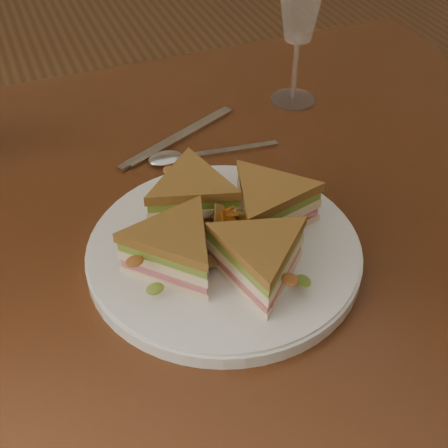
{
  "coord_description": "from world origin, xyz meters",
  "views": [
    {
      "loc": [
        -0.15,
        -0.57,
        1.24
      ],
      "look_at": [
        0.04,
        -0.1,
        0.8
      ],
      "focal_mm": 50.0,
      "sensor_mm": 36.0,
      "label": 1
    }
  ],
  "objects_px": {
    "spoon": "(182,157)",
    "wine_glass": "(300,7)",
    "table": "(165,270)",
    "plate": "(224,252)",
    "knife": "(174,140)",
    "sandwich_wedges": "(224,227)"
  },
  "relations": [
    {
      "from": "plate",
      "to": "wine_glass",
      "type": "height_order",
      "value": "wine_glass"
    },
    {
      "from": "table",
      "to": "spoon",
      "type": "xyz_separation_m",
      "value": [
        0.06,
        0.1,
        0.1
      ]
    },
    {
      "from": "plate",
      "to": "sandwich_wedges",
      "type": "bearing_deg",
      "value": -45.0
    },
    {
      "from": "sandwich_wedges",
      "to": "spoon",
      "type": "distance_m",
      "value": 0.21
    },
    {
      "from": "plate",
      "to": "knife",
      "type": "xyz_separation_m",
      "value": [
        0.02,
        0.25,
        -0.01
      ]
    },
    {
      "from": "knife",
      "to": "spoon",
      "type": "bearing_deg",
      "value": -120.34
    },
    {
      "from": "table",
      "to": "sandwich_wedges",
      "type": "distance_m",
      "value": 0.18
    },
    {
      "from": "plate",
      "to": "knife",
      "type": "relative_size",
      "value": 1.54
    },
    {
      "from": "plate",
      "to": "spoon",
      "type": "xyz_separation_m",
      "value": [
        0.02,
        0.2,
        -0.0
      ]
    },
    {
      "from": "sandwich_wedges",
      "to": "spoon",
      "type": "height_order",
      "value": "sandwich_wedges"
    },
    {
      "from": "wine_glass",
      "to": "knife",
      "type": "bearing_deg",
      "value": -169.32
    },
    {
      "from": "table",
      "to": "sandwich_wedges",
      "type": "xyz_separation_m",
      "value": [
        0.04,
        -0.1,
        0.14
      ]
    },
    {
      "from": "spoon",
      "to": "wine_glass",
      "type": "height_order",
      "value": "wine_glass"
    },
    {
      "from": "wine_glass",
      "to": "table",
      "type": "bearing_deg",
      "value": -146.15
    },
    {
      "from": "sandwich_wedges",
      "to": "spoon",
      "type": "bearing_deg",
      "value": 84.57
    },
    {
      "from": "sandwich_wedges",
      "to": "wine_glass",
      "type": "distance_m",
      "value": 0.38
    },
    {
      "from": "plate",
      "to": "sandwich_wedges",
      "type": "xyz_separation_m",
      "value": [
        0.0,
        -0.0,
        0.04
      ]
    },
    {
      "from": "plate",
      "to": "sandwich_wedges",
      "type": "relative_size",
      "value": 1.15
    },
    {
      "from": "plate",
      "to": "knife",
      "type": "height_order",
      "value": "plate"
    },
    {
      "from": "knife",
      "to": "wine_glass",
      "type": "bearing_deg",
      "value": -14.42
    },
    {
      "from": "table",
      "to": "sandwich_wedges",
      "type": "height_order",
      "value": "sandwich_wedges"
    },
    {
      "from": "spoon",
      "to": "wine_glass",
      "type": "xyz_separation_m",
      "value": [
        0.21,
        0.09,
        0.15
      ]
    }
  ]
}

